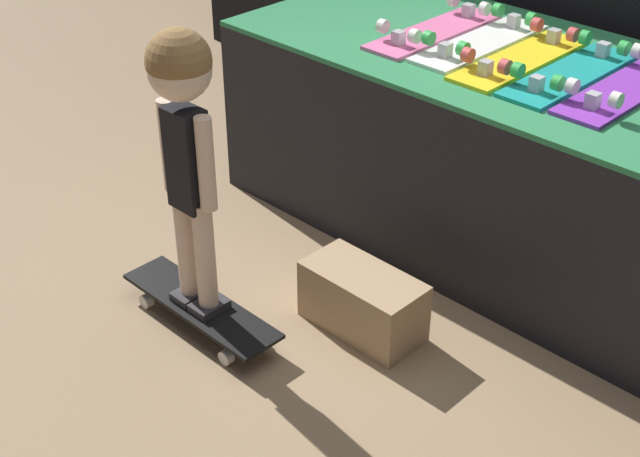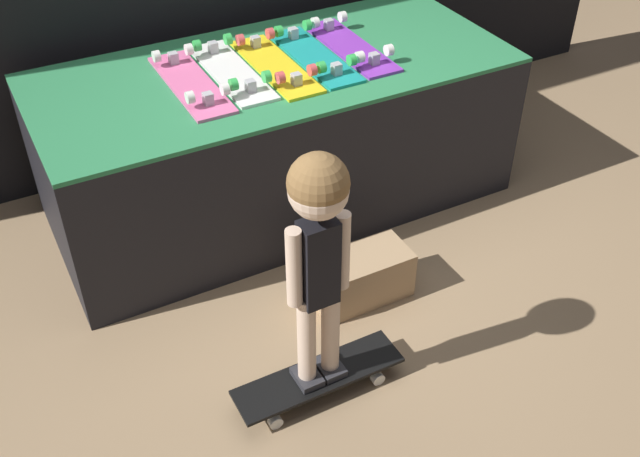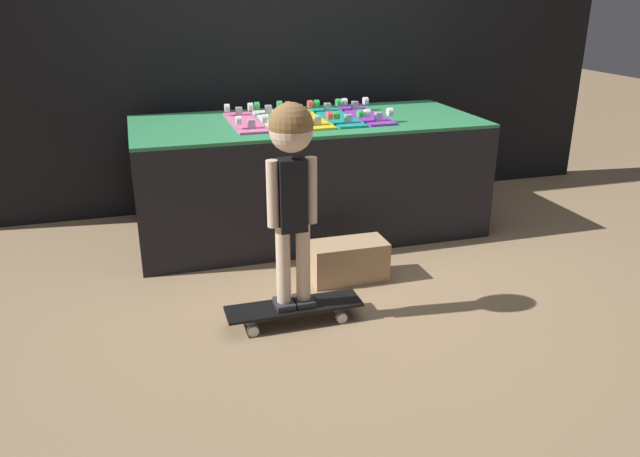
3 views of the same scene
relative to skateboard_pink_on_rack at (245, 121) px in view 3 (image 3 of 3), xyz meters
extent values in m
plane|color=#9E7F5B|center=(0.40, -0.58, -0.77)|extent=(16.00, 16.00, 0.00)
cube|color=black|center=(0.40, 0.68, 0.55)|extent=(5.13, 0.10, 2.63)
cube|color=black|center=(0.40, 0.00, -0.40)|extent=(2.22, 0.98, 0.73)
cube|color=#2D7F4C|center=(0.40, 0.00, -0.03)|extent=(2.22, 0.98, 0.02)
cube|color=pink|center=(0.00, 0.00, -0.01)|extent=(0.18, 0.66, 0.01)
cube|color=#B7B7BC|center=(0.00, 0.22, 0.02)|extent=(0.04, 0.04, 0.05)
cylinder|color=white|center=(0.08, 0.22, 0.05)|extent=(0.03, 0.05, 0.05)
cylinder|color=white|center=(-0.08, 0.22, 0.05)|extent=(0.03, 0.05, 0.05)
cube|color=#B7B7BC|center=(0.00, -0.22, 0.02)|extent=(0.04, 0.04, 0.05)
cylinder|color=white|center=(0.08, -0.22, 0.05)|extent=(0.03, 0.05, 0.05)
cylinder|color=white|center=(-0.08, -0.22, 0.05)|extent=(0.03, 0.05, 0.05)
cube|color=white|center=(0.20, 0.02, -0.01)|extent=(0.18, 0.66, 0.01)
cube|color=#B7B7BC|center=(0.20, 0.24, 0.02)|extent=(0.04, 0.04, 0.05)
cylinder|color=green|center=(0.28, 0.24, 0.05)|extent=(0.03, 0.05, 0.05)
cylinder|color=green|center=(0.12, 0.24, 0.05)|extent=(0.03, 0.05, 0.05)
cube|color=#B7B7BC|center=(0.20, -0.20, 0.02)|extent=(0.04, 0.04, 0.05)
cylinder|color=green|center=(0.28, -0.20, 0.05)|extent=(0.03, 0.05, 0.05)
cylinder|color=green|center=(0.12, -0.20, 0.05)|extent=(0.03, 0.05, 0.05)
cube|color=yellow|center=(0.40, -0.02, -0.01)|extent=(0.18, 0.66, 0.01)
cube|color=#B7B7BC|center=(0.40, 0.20, 0.02)|extent=(0.04, 0.04, 0.05)
cylinder|color=#D84C4C|center=(0.48, 0.20, 0.05)|extent=(0.03, 0.05, 0.05)
cylinder|color=#D84C4C|center=(0.33, 0.20, 0.05)|extent=(0.03, 0.05, 0.05)
cube|color=#B7B7BC|center=(0.40, -0.23, 0.02)|extent=(0.04, 0.04, 0.05)
cylinder|color=#D84C4C|center=(0.48, -0.23, 0.05)|extent=(0.03, 0.05, 0.05)
cylinder|color=#D84C4C|center=(0.33, -0.23, 0.05)|extent=(0.03, 0.05, 0.05)
cube|color=teal|center=(0.61, -0.01, -0.01)|extent=(0.18, 0.66, 0.01)
cube|color=#B7B7BC|center=(0.61, 0.21, 0.02)|extent=(0.04, 0.04, 0.05)
cylinder|color=green|center=(0.68, 0.21, 0.05)|extent=(0.03, 0.05, 0.05)
cylinder|color=green|center=(0.53, 0.21, 0.05)|extent=(0.03, 0.05, 0.05)
cube|color=#B7B7BC|center=(0.61, -0.23, 0.02)|extent=(0.04, 0.04, 0.05)
cylinder|color=green|center=(0.68, -0.23, 0.05)|extent=(0.03, 0.05, 0.05)
cylinder|color=green|center=(0.53, -0.23, 0.05)|extent=(0.03, 0.05, 0.05)
cube|color=purple|center=(0.81, 0.00, -0.01)|extent=(0.18, 0.66, 0.01)
cube|color=#B7B7BC|center=(0.81, 0.22, 0.02)|extent=(0.04, 0.04, 0.05)
cylinder|color=white|center=(0.88, 0.22, 0.05)|extent=(0.03, 0.05, 0.05)
cylinder|color=white|center=(0.73, 0.22, 0.05)|extent=(0.03, 0.05, 0.05)
cube|color=#B7B7BC|center=(0.81, -0.22, 0.02)|extent=(0.04, 0.04, 0.05)
cylinder|color=white|center=(0.88, -0.22, 0.05)|extent=(0.03, 0.05, 0.05)
cylinder|color=white|center=(0.73, -0.22, 0.05)|extent=(0.03, 0.05, 0.05)
cube|color=black|center=(-0.01, -1.22, -0.68)|extent=(0.67, 0.18, 0.01)
cube|color=#B7B7BC|center=(0.21, -1.22, -0.72)|extent=(0.04, 0.04, 0.05)
cylinder|color=white|center=(0.21, -1.14, -0.74)|extent=(0.05, 0.03, 0.05)
cylinder|color=white|center=(0.21, -1.29, -0.74)|extent=(0.05, 0.03, 0.05)
cube|color=#B7B7BC|center=(-0.23, -1.22, -0.72)|extent=(0.04, 0.04, 0.05)
cylinder|color=white|center=(-0.23, -1.14, -0.74)|extent=(0.05, 0.03, 0.05)
cylinder|color=white|center=(-0.23, -1.29, -0.74)|extent=(0.05, 0.03, 0.05)
cube|color=#2D2D33|center=(0.04, -1.22, -0.66)|extent=(0.09, 0.12, 0.03)
cylinder|color=beige|center=(0.04, -1.22, -0.45)|extent=(0.07, 0.07, 0.39)
cube|color=#2D2D33|center=(-0.06, -1.22, -0.66)|extent=(0.09, 0.12, 0.03)
cylinder|color=beige|center=(-0.06, -1.22, -0.45)|extent=(0.07, 0.07, 0.39)
cube|color=black|center=(-0.01, -1.22, -0.11)|extent=(0.13, 0.09, 0.34)
cylinder|color=beige|center=(0.08, -1.22, -0.10)|extent=(0.05, 0.05, 0.31)
cylinder|color=beige|center=(-0.10, -1.22, -0.10)|extent=(0.05, 0.05, 0.31)
sphere|color=beige|center=(-0.01, -1.22, 0.19)|extent=(0.20, 0.20, 0.20)
sphere|color=olive|center=(-0.01, -1.22, 0.21)|extent=(0.20, 0.20, 0.20)
cube|color=tan|center=(0.40, -0.84, -0.66)|extent=(0.43, 0.21, 0.22)
camera|label=1|loc=(2.01, -2.69, 1.19)|focal=50.00mm
camera|label=2|loc=(-0.89, -2.89, 1.53)|focal=42.00mm
camera|label=3|loc=(-0.67, -3.85, 0.76)|focal=35.00mm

